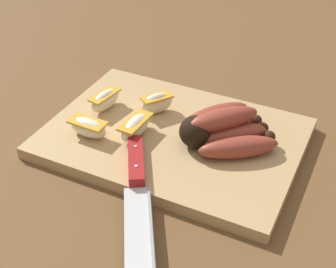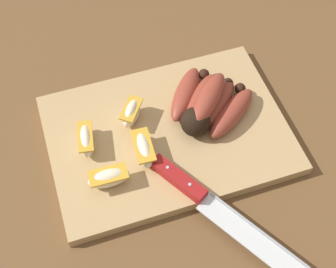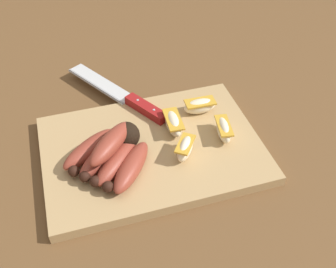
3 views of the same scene
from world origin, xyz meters
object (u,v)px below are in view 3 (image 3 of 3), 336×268
at_px(apple_wedge_near, 200,106).
at_px(apple_wedge_far, 173,123).
at_px(chefs_knife, 129,99).
at_px(apple_wedge_extra, 185,148).
at_px(banana_bunch, 112,153).
at_px(apple_wedge_middle, 223,128).

height_order(apple_wedge_near, apple_wedge_far, same).
bearing_deg(apple_wedge_near, chefs_knife, -29.89).
xyz_separation_m(apple_wedge_near, apple_wedge_extra, (0.07, 0.11, 0.00)).
bearing_deg(apple_wedge_extra, apple_wedge_near, -122.28).
xyz_separation_m(banana_bunch, apple_wedge_near, (-0.19, -0.08, -0.00)).
bearing_deg(apple_wedge_near, apple_wedge_middle, 103.28).
distance_m(apple_wedge_middle, apple_wedge_far, 0.09).
distance_m(banana_bunch, apple_wedge_extra, 0.13).
bearing_deg(apple_wedge_middle, apple_wedge_far, -25.94).
height_order(banana_bunch, chefs_knife, banana_bunch).
bearing_deg(apple_wedge_far, apple_wedge_near, -152.99).
bearing_deg(banana_bunch, apple_wedge_far, -159.11).
distance_m(apple_wedge_near, apple_wedge_far, 0.07).
xyz_separation_m(apple_wedge_near, apple_wedge_middle, (-0.02, 0.07, 0.00)).
height_order(chefs_knife, apple_wedge_middle, apple_wedge_middle).
height_order(banana_bunch, apple_wedge_far, banana_bunch).
distance_m(apple_wedge_far, apple_wedge_extra, 0.07).
bearing_deg(apple_wedge_extra, apple_wedge_middle, -159.34).
distance_m(banana_bunch, apple_wedge_middle, 0.21).
height_order(apple_wedge_near, apple_wedge_extra, apple_wedge_extra).
distance_m(banana_bunch, apple_wedge_near, 0.21).
bearing_deg(apple_wedge_extra, apple_wedge_far, -90.86).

